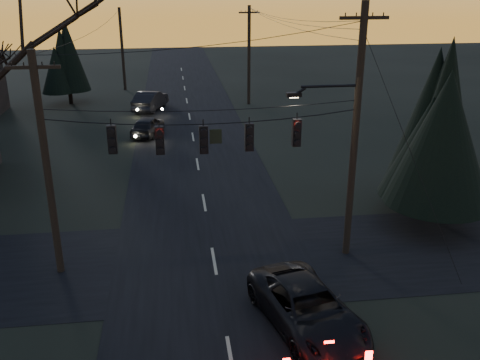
{
  "coord_description": "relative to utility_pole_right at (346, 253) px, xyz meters",
  "views": [
    {
      "loc": [
        -1.42,
        -8.98,
        10.77
      ],
      "look_at": [
        0.97,
        9.32,
        3.73
      ],
      "focal_mm": 40.0,
      "sensor_mm": 36.0,
      "label": 1
    }
  ],
  "objects": [
    {
      "name": "cross_road",
      "position": [
        -5.5,
        0.0,
        0.01
      ],
      "size": [
        60.0,
        7.0,
        0.02
      ],
      "primitive_type": "cube",
      "color": "black",
      "rests_on": "ground"
    },
    {
      "name": "utility_pole_left",
      "position": [
        -11.5,
        0.0,
        0.0
      ],
      "size": [
        1.8,
        0.3,
        8.5
      ],
      "primitive_type": null,
      "color": "black",
      "rests_on": "ground"
    },
    {
      "name": "span_signal_assembly",
      "position": [
        -5.74,
        0.0,
        5.21
      ],
      "size": [
        11.5,
        0.44,
        1.63
      ],
      "color": "black",
      "rests_on": "ground"
    },
    {
      "name": "utility_pole_right",
      "position": [
        0.0,
        0.0,
        0.0
      ],
      "size": [
        5.0,
        0.3,
        10.0
      ],
      "primitive_type": null,
      "color": "black",
      "rests_on": "ground"
    },
    {
      "name": "main_road",
      "position": [
        -5.5,
        10.0,
        0.01
      ],
      "size": [
        8.0,
        120.0,
        0.02
      ],
      "primitive_type": "cube",
      "color": "black",
      "rests_on": "ground"
    },
    {
      "name": "suv_near",
      "position": [
        -2.87,
        -4.71,
        0.72
      ],
      "size": [
        3.57,
        5.63,
        1.45
      ],
      "primitive_type": "imported",
      "rotation": [
        0.0,
        0.0,
        0.24
      ],
      "color": "black",
      "rests_on": "ground"
    },
    {
      "name": "evergreen_dist",
      "position": [
        -15.91,
        30.24,
        3.71
      ],
      "size": [
        3.33,
        3.33,
        6.24
      ],
      "color": "black",
      "rests_on": "ground"
    },
    {
      "name": "utility_pole_far_l",
      "position": [
        -11.5,
        36.0,
        0.0
      ],
      "size": [
        0.3,
        0.3,
        8.0
      ],
      "primitive_type": null,
      "color": "black",
      "rests_on": "ground"
    },
    {
      "name": "sedan_oncoming_b",
      "position": [
        -8.7,
        26.9,
        0.81
      ],
      "size": [
        3.14,
        5.21,
        1.62
      ],
      "primitive_type": "imported",
      "rotation": [
        0.0,
        0.0,
        2.83
      ],
      "color": "black",
      "rests_on": "ground"
    },
    {
      "name": "evergreen_right",
      "position": [
        4.85,
        3.11,
        4.46
      ],
      "size": [
        4.79,
        4.79,
        7.73
      ],
      "color": "black",
      "rests_on": "ground"
    },
    {
      "name": "sedan_oncoming_a",
      "position": [
        -8.7,
        18.88,
        0.7
      ],
      "size": [
        2.65,
        4.37,
        1.39
      ],
      "primitive_type": "imported",
      "rotation": [
        0.0,
        0.0,
        2.88
      ],
      "color": "black",
      "rests_on": "ground"
    },
    {
      "name": "utility_pole_far_r",
      "position": [
        0.0,
        28.0,
        0.0
      ],
      "size": [
        1.8,
        0.3,
        8.5
      ],
      "primitive_type": null,
      "color": "black",
      "rests_on": "ground"
    }
  ]
}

